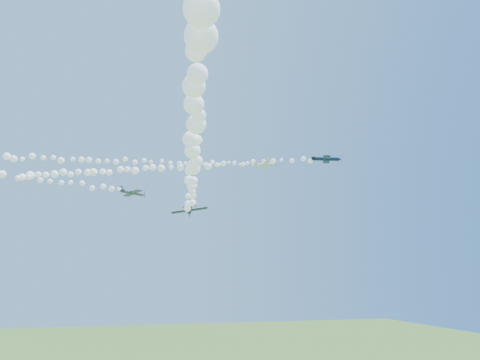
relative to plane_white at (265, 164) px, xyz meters
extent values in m
cylinder|color=silver|center=(-0.19, 0.02, -0.02)|extent=(5.24, 1.40, 1.22)
cone|color=silver|center=(2.57, -0.31, 0.25)|extent=(0.75, 0.77, 0.76)
cone|color=red|center=(2.95, -0.36, 0.29)|extent=(0.31, 0.27, 0.27)
cube|color=black|center=(2.84, -0.35, 0.28)|extent=(0.16, 0.54, 1.60)
cube|color=silver|center=(0.03, -0.03, -0.10)|extent=(2.17, 6.26, 1.82)
cube|color=silver|center=(-2.48, 0.31, -0.20)|extent=(1.04, 2.24, 0.69)
cube|color=red|center=(-2.57, 0.44, 0.24)|extent=(0.88, 0.44, 1.09)
sphere|color=black|center=(0.51, 0.02, 0.36)|extent=(0.74, 0.83, 0.81)
cylinder|color=#0C1A36|center=(11.68, -12.02, -1.14)|extent=(6.20, 3.83, 1.41)
cone|color=#0C1A36|center=(14.86, -13.47, -1.41)|extent=(1.13, 1.14, 0.92)
cone|color=silver|center=(15.30, -13.67, -1.45)|extent=(0.45, 0.43, 0.33)
cube|color=black|center=(15.19, -13.62, -1.44)|extent=(0.21, 0.33, 2.05)
cube|color=#0C1A36|center=(11.92, -12.12, -1.29)|extent=(4.81, 7.92, 0.71)
cube|color=#0C1A36|center=(9.04, -10.82, -0.86)|extent=(2.01, 2.93, 0.31)
cube|color=silver|center=(8.99, -10.83, -0.27)|extent=(1.03, 0.62, 1.37)
sphere|color=black|center=(12.53, -12.43, -0.81)|extent=(1.07, 1.09, 0.88)
cylinder|color=#384252|center=(-34.45, 8.87, -7.70)|extent=(5.94, 4.11, 1.08)
cone|color=#384252|center=(-31.40, 10.50, -7.80)|extent=(1.10, 1.13, 0.88)
cone|color=navy|center=(-30.98, 10.73, -7.82)|extent=(0.44, 0.43, 0.31)
cube|color=black|center=(-31.09, 10.67, -7.81)|extent=(0.12, 0.29, 2.03)
cube|color=#384252|center=(-34.22, 8.99, -7.84)|extent=(5.13, 7.70, 0.65)
cube|color=#384252|center=(-36.99, 7.51, -7.56)|extent=(2.11, 2.87, 0.27)
cube|color=navy|center=(-37.07, 7.51, -6.97)|extent=(0.94, 0.64, 1.31)
sphere|color=black|center=(-33.66, 9.32, -7.32)|extent=(1.04, 1.09, 0.83)
cylinder|color=black|center=(-22.19, -18.23, -16.25)|extent=(1.17, 6.00, 1.04)
cone|color=black|center=(-21.83, -15.03, -16.37)|extent=(0.83, 0.76, 0.82)
cone|color=gold|center=(-21.78, -14.59, -16.38)|extent=(0.29, 0.32, 0.29)
cube|color=black|center=(-21.79, -14.71, -16.38)|extent=(0.45, 0.16, 1.88)
cube|color=black|center=(-22.14, -17.99, -16.38)|extent=(7.37, 2.24, 1.41)
cube|color=black|center=(-22.49, -20.88, -16.11)|extent=(2.63, 1.11, 0.54)
cube|color=gold|center=(-22.59, -20.93, -15.57)|extent=(0.38, 1.01, 1.22)
sphere|color=black|center=(-22.15, -17.37, -15.91)|extent=(0.89, 0.82, 0.85)
camera|label=1|loc=(-31.78, -98.74, -30.00)|focal=30.00mm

